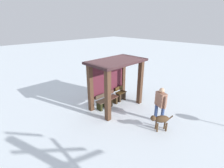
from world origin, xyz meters
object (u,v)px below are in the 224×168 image
object	(u,v)px
bus_shelter	(114,74)
bench_left_inside	(102,104)
bench_right_inside	(121,95)
person_walking	(160,102)
bench_center_inside	(112,99)
dog	(160,120)

from	to	relation	value
bus_shelter	bench_left_inside	distance (m)	1.60
bench_right_inside	person_walking	distance (m)	2.67
bus_shelter	bench_right_inside	size ratio (longest dim) A/B	3.54
person_walking	bench_center_inside	bearing A→B (deg)	97.76
bench_center_inside	bench_right_inside	distance (m)	0.68
bench_left_inside	bench_right_inside	size ratio (longest dim) A/B	0.93
bus_shelter	bench_left_inside	bearing A→B (deg)	165.31
bus_shelter	dog	xyz separation A→B (m)	(-0.19, -2.76, -1.23)
person_walking	bench_right_inside	bearing A→B (deg)	82.65
bench_center_inside	bench_left_inside	bearing A→B (deg)	-179.98
bench_right_inside	dog	distance (m)	3.07
bus_shelter	bench_left_inside	size ratio (longest dim) A/B	3.82
bench_center_inside	person_walking	world-z (taller)	person_walking
bench_right_inside	person_walking	world-z (taller)	person_walking
bench_center_inside	bus_shelter	bearing A→B (deg)	-90.00
bus_shelter	dog	bearing A→B (deg)	-93.90
bus_shelter	person_walking	distance (m)	2.55
bench_right_inside	bench_left_inside	bearing A→B (deg)	179.93
bench_left_inside	bench_right_inside	distance (m)	1.37
bench_left_inside	person_walking	size ratio (longest dim) A/B	0.45
person_walking	bus_shelter	bearing A→B (deg)	98.33
bench_left_inside	person_walking	xyz separation A→B (m)	(1.03, -2.57, 0.65)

